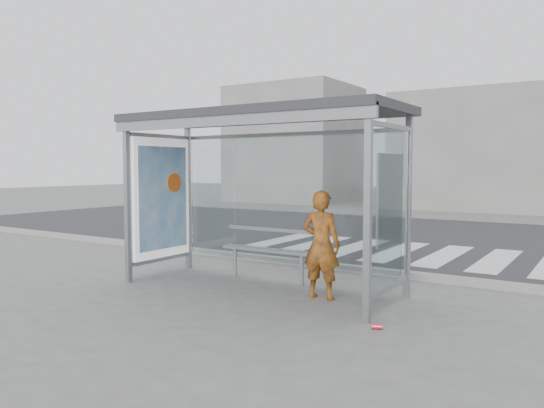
{
  "coord_description": "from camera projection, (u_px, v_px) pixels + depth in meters",
  "views": [
    {
      "loc": [
        4.37,
        -6.38,
        1.81
      ],
      "look_at": [
        0.1,
        0.2,
        1.26
      ],
      "focal_mm": 35.0,
      "sensor_mm": 36.0,
      "label": 1
    }
  ],
  "objects": [
    {
      "name": "ground",
      "position": [
        259.0,
        290.0,
        7.84
      ],
      "size": [
        80.0,
        80.0,
        0.0
      ],
      "primitive_type": "plane",
      "color": "#5F5F5C",
      "rests_on": "ground"
    },
    {
      "name": "crosswalk",
      "position": [
        420.0,
        254.0,
        11.07
      ],
      "size": [
        7.55,
        3.0,
        0.0
      ],
      "color": "silver",
      "rests_on": "ground"
    },
    {
      "name": "bench",
      "position": [
        268.0,
        249.0,
        8.42
      ],
      "size": [
        1.63,
        0.21,
        0.84
      ],
      "color": "gray",
      "rests_on": "ground"
    },
    {
      "name": "building_center",
      "position": [
        495.0,
        151.0,
        22.74
      ],
      "size": [
        8.0,
        5.0,
        5.0
      ],
      "primitive_type": "cube",
      "color": "slate",
      "rests_on": "ground"
    },
    {
      "name": "person",
      "position": [
        321.0,
        245.0,
        7.26
      ],
      "size": [
        0.56,
        0.39,
        1.5
      ],
      "primitive_type": "imported",
      "rotation": [
        0.0,
        0.0,
        3.19
      ],
      "color": "orange",
      "rests_on": "ground"
    },
    {
      "name": "road",
      "position": [
        411.0,
        237.0,
        13.7
      ],
      "size": [
        30.0,
        10.0,
        0.01
      ],
      "primitive_type": "cube",
      "color": "#2B2B2E",
      "rests_on": "ground"
    },
    {
      "name": "building_left",
      "position": [
        295.0,
        145.0,
        28.13
      ],
      "size": [
        6.0,
        5.0,
        6.0
      ],
      "primitive_type": "cube",
      "color": "slate",
      "rests_on": "ground"
    },
    {
      "name": "curb",
      "position": [
        320.0,
        265.0,
        9.47
      ],
      "size": [
        30.0,
        0.18,
        0.12
      ],
      "primitive_type": "cube",
      "color": "gray",
      "rests_on": "ground"
    },
    {
      "name": "bus_shelter",
      "position": [
        240.0,
        156.0,
        7.96
      ],
      "size": [
        4.25,
        1.65,
        2.62
      ],
      "color": "gray",
      "rests_on": "ground"
    },
    {
      "name": "soda_can",
      "position": [
        377.0,
        327.0,
        5.91
      ],
      "size": [
        0.14,
        0.11,
        0.07
      ],
      "primitive_type": "cylinder",
      "rotation": [
        0.0,
        1.57,
        0.43
      ],
      "color": "#EB4553",
      "rests_on": "ground"
    }
  ]
}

